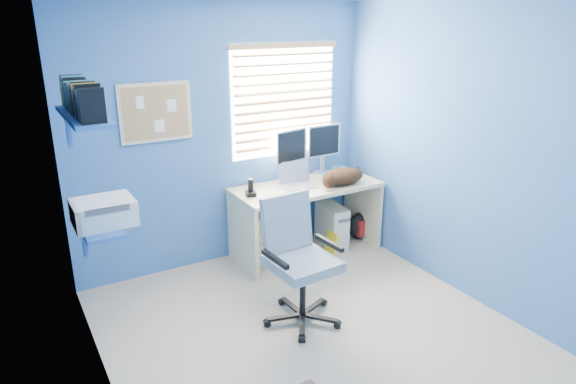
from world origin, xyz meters
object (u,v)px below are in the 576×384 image
cat (343,177)px  office_chair (299,276)px  laptop (298,176)px  tower_pc (332,225)px  desk (306,220)px

cat → office_chair: office_chair is taller
cat → laptop: bearing=137.5°
tower_pc → office_chair: 1.48m
laptop → cat: laptop is taller
laptop → tower_pc: bearing=10.6°
desk → laptop: laptop is taller
desk → tower_pc: size_ratio=3.31×
desk → office_chair: bearing=-125.0°
laptop → office_chair: (-0.61, -1.01, -0.47)m
laptop → tower_pc: (0.44, 0.03, -0.62)m
desk → laptop: 0.49m
cat → tower_pc: size_ratio=1.03×
desk → laptop: size_ratio=4.52×
tower_pc → desk: bearing=-168.5°
tower_pc → office_chair: size_ratio=0.44×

